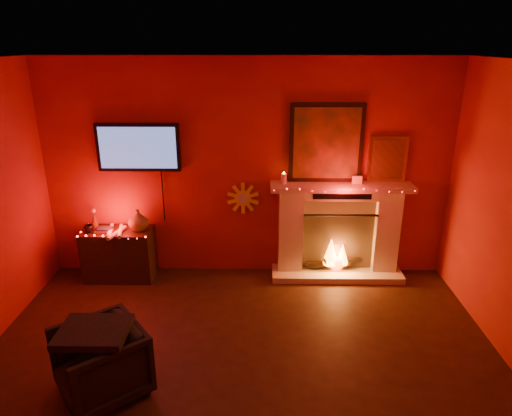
{
  "coord_description": "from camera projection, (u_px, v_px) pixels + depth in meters",
  "views": [
    {
      "loc": [
        0.19,
        -2.9,
        2.86
      ],
      "look_at": [
        0.12,
        1.7,
        1.16
      ],
      "focal_mm": 32.0,
      "sensor_mm": 36.0,
      "label": 1
    }
  ],
  "objects": [
    {
      "name": "tv",
      "position": [
        138.0,
        148.0,
        5.46
      ],
      "size": [
        1.0,
        0.07,
        1.24
      ],
      "color": "black",
      "rests_on": "room"
    },
    {
      "name": "room",
      "position": [
        235.0,
        265.0,
        3.25
      ],
      "size": [
        5.0,
        5.0,
        5.0
      ],
      "color": "black",
      "rests_on": "ground"
    },
    {
      "name": "console_table",
      "position": [
        120.0,
        251.0,
        5.73
      ],
      "size": [
        0.85,
        0.54,
        0.91
      ],
      "color": "black",
      "rests_on": "floor"
    },
    {
      "name": "sunburst_clock",
      "position": [
        243.0,
        198.0,
        5.7
      ],
      "size": [
        0.4,
        0.03,
        0.4
      ],
      "color": "yellow",
      "rests_on": "room"
    },
    {
      "name": "armchair",
      "position": [
        101.0,
        362.0,
        3.83
      ],
      "size": [
        0.95,
        0.95,
        0.62
      ],
      "primitive_type": "imported",
      "rotation": [
        0.0,
        0.0,
        -0.91
      ],
      "color": "black",
      "rests_on": "floor"
    },
    {
      "name": "fireplace",
      "position": [
        338.0,
        222.0,
        5.69
      ],
      "size": [
        1.72,
        0.4,
        2.18
      ],
      "color": "beige",
      "rests_on": "floor"
    }
  ]
}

